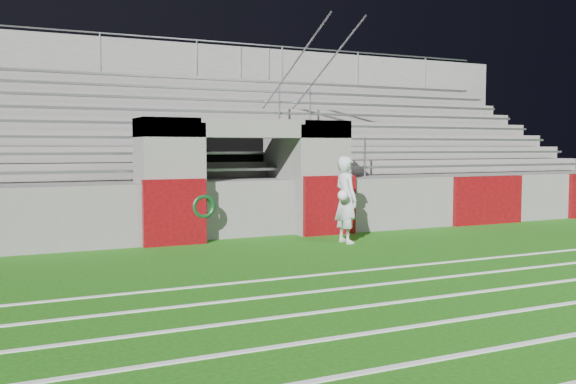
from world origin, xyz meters
TOP-DOWN VIEW (x-y plane):
  - ground at (0.00, 0.00)m, footprint 90.00×90.00m
  - field_markings at (0.00, -5.00)m, footprint 28.00×8.09m
  - stadium_structure at (0.00, 7.97)m, footprint 26.00×8.48m
  - goalkeeper_with_ball at (1.51, 1.74)m, footprint 0.57×0.72m
  - hose_coil at (-1.20, 2.92)m, footprint 0.51×0.14m

SIDE VIEW (x-z plane):
  - ground at x=0.00m, z-range 0.00..0.00m
  - field_markings at x=0.00m, z-range 0.00..0.01m
  - hose_coil at x=-1.20m, z-range 0.51..1.03m
  - goalkeeper_with_ball at x=1.51m, z-range 0.00..1.81m
  - stadium_structure at x=0.00m, z-range -1.22..4.20m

